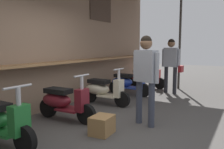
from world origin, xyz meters
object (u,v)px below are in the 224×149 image
(shopper_browsing, at_px, (146,70))
(scooter_red, at_px, (144,77))
(scooter_cream, at_px, (103,90))
(merchandise_crate, at_px, (102,125))
(scooter_blue, at_px, (127,83))
(shopper_with_handbag, at_px, (171,60))
(scooter_maroon, at_px, (63,101))

(shopper_browsing, bearing_deg, scooter_red, 37.32)
(scooter_cream, relative_size, merchandise_crate, 3.37)
(scooter_cream, relative_size, scooter_blue, 1.00)
(shopper_browsing, xyz_separation_m, merchandise_crate, (-0.83, 0.46, -0.90))
(merchandise_crate, bearing_deg, scooter_red, 13.62)
(merchandise_crate, bearing_deg, scooter_blue, 19.31)
(scooter_cream, xyz_separation_m, scooter_blue, (1.40, -0.00, 0.00))
(shopper_with_handbag, bearing_deg, scooter_blue, 133.21)
(scooter_red, bearing_deg, scooter_blue, -94.24)
(shopper_with_handbag, bearing_deg, merchandise_crate, -176.70)
(scooter_cream, xyz_separation_m, merchandise_crate, (-1.79, -1.12, -0.23))
(scooter_blue, bearing_deg, scooter_red, 91.82)
(scooter_maroon, relative_size, scooter_red, 1.00)
(scooter_blue, bearing_deg, merchandise_crate, -68.87)
(scooter_cream, xyz_separation_m, scooter_red, (2.83, -0.00, 0.00))
(scooter_maroon, xyz_separation_m, scooter_red, (4.35, -0.00, 0.00))
(scooter_cream, bearing_deg, scooter_maroon, -88.56)
(shopper_browsing, distance_m, merchandise_crate, 1.30)
(shopper_browsing, bearing_deg, merchandise_crate, 165.86)
(shopper_with_handbag, xyz_separation_m, shopper_browsing, (-3.30, -0.47, -0.01))
(scooter_cream, bearing_deg, merchandise_crate, -56.54)
(scooter_blue, xyz_separation_m, scooter_red, (1.42, -0.00, 0.00))
(scooter_maroon, bearing_deg, merchandise_crate, -14.54)
(shopper_browsing, relative_size, merchandise_crate, 4.11)
(merchandise_crate, bearing_deg, scooter_cream, 32.02)
(scooter_blue, relative_size, shopper_browsing, 0.82)
(scooter_cream, height_order, scooter_red, same)
(scooter_maroon, bearing_deg, shopper_with_handbag, 72.91)
(scooter_cream, relative_size, scooter_red, 1.00)
(scooter_red, height_order, shopper_with_handbag, shopper_with_handbag)
(scooter_maroon, distance_m, shopper_browsing, 1.80)
(scooter_maroon, distance_m, shopper_with_handbag, 4.07)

